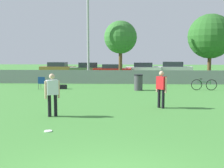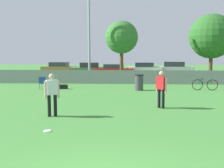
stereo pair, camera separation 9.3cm
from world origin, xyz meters
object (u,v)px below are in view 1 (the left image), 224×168
(tree_far_right, at_px, (210,36))
(parked_car_white, at_px, (143,69))
(player_receiver_white, at_px, (52,92))
(frisbee_disc, at_px, (48,131))
(bicycle_sideline, at_px, (204,85))
(parked_car_silver, at_px, (173,68))
(gear_bag_sideline, at_px, (62,87))
(parked_car_tan, at_px, (58,68))
(parked_car_red, at_px, (113,70))
(folding_chair_sideline, at_px, (42,82))
(trash_bin, at_px, (138,82))
(parked_car_olive, at_px, (88,69))
(player_defender_red, at_px, (161,87))
(light_pole, at_px, (88,17))
(tree_near_pole, at_px, (121,37))

(tree_far_right, relative_size, parked_car_white, 1.41)
(player_receiver_white, relative_size, frisbee_disc, 6.56)
(bicycle_sideline, bearing_deg, parked_car_silver, 90.28)
(frisbee_disc, height_order, gear_bag_sideline, gear_bag_sideline)
(parked_car_white, bearing_deg, tree_far_right, -50.44)
(parked_car_tan, distance_m, parked_car_red, 7.32)
(player_receiver_white, xyz_separation_m, folding_chair_sideline, (-2.89, 8.19, -0.47))
(folding_chair_sideline, relative_size, trash_bin, 0.81)
(gear_bag_sideline, bearing_deg, parked_car_olive, 90.04)
(trash_bin, relative_size, parked_car_red, 0.25)
(player_defender_red, bearing_deg, gear_bag_sideline, -179.92)
(parked_car_red, bearing_deg, gear_bag_sideline, -99.45)
(light_pole, bearing_deg, tree_far_right, 4.30)
(trash_bin, bearing_deg, gear_bag_sideline, 174.74)
(player_defender_red, height_order, parked_car_red, player_defender_red)
(trash_bin, bearing_deg, parked_car_white, 85.41)
(tree_near_pole, relative_size, parked_car_white, 1.30)
(player_receiver_white, height_order, parked_car_white, player_receiver_white)
(gear_bag_sideline, xyz_separation_m, parked_car_tan, (-3.98, 14.89, 0.55))
(tree_near_pole, bearing_deg, gear_bag_sideline, -119.93)
(tree_far_right, bearing_deg, parked_car_silver, 104.45)
(light_pole, distance_m, parked_car_olive, 8.86)
(light_pole, relative_size, frisbee_disc, 38.36)
(frisbee_disc, relative_size, bicycle_sideline, 0.15)
(frisbee_disc, height_order, folding_chair_sideline, folding_chair_sideline)
(player_defender_red, xyz_separation_m, parked_car_olive, (-5.94, 19.30, -0.26))
(gear_bag_sideline, bearing_deg, light_pole, 78.86)
(player_defender_red, height_order, gear_bag_sideline, player_defender_red)
(light_pole, height_order, parked_car_red, light_pole)
(tree_near_pole, distance_m, frisbee_disc, 17.73)
(trash_bin, distance_m, parked_car_olive, 14.21)
(tree_near_pole, bearing_deg, parked_car_tan, 133.56)
(trash_bin, bearing_deg, tree_far_right, 46.01)
(folding_chair_sideline, xyz_separation_m, gear_bag_sideline, (1.30, 0.25, -0.34))
(frisbee_disc, height_order, parked_car_silver, parked_car_silver)
(trash_bin, relative_size, parked_car_tan, 0.25)
(tree_far_right, bearing_deg, frisbee_disc, -119.95)
(player_receiver_white, xyz_separation_m, trash_bin, (3.59, 7.97, -0.42))
(parked_car_tan, xyz_separation_m, parked_car_red, (6.83, -2.64, -0.05))
(light_pole, relative_size, parked_car_tan, 2.31)
(player_receiver_white, bearing_deg, tree_near_pole, 50.97)
(tree_far_right, height_order, player_receiver_white, tree_far_right)
(bicycle_sideline, distance_m, parked_car_olive, 16.08)
(tree_far_right, height_order, parked_car_silver, tree_far_right)
(light_pole, xyz_separation_m, bicycle_sideline, (8.44, -5.65, -5.20))
(parked_car_silver, bearing_deg, bicycle_sideline, -84.28)
(tree_near_pole, relative_size, player_receiver_white, 3.27)
(light_pole, relative_size, player_receiver_white, 5.84)
(parked_car_tan, xyz_separation_m, parked_car_olive, (3.97, -2.14, -0.00))
(tree_far_right, distance_m, bicycle_sideline, 7.66)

